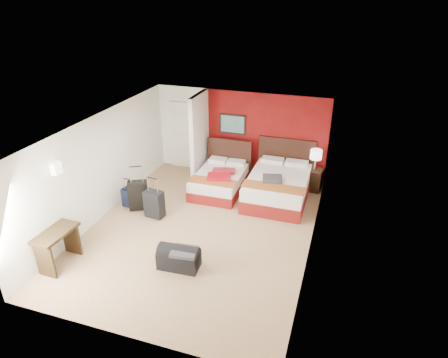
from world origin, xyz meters
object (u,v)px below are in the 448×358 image
at_px(bed_left, 219,182).
at_px(red_suitcase_open, 221,174).
at_px(suitcase_black, 139,196).
at_px(duffel_bag, 179,258).
at_px(table_lamp, 315,160).
at_px(suitcase_charcoal, 154,205).
at_px(desk, 59,248).
at_px(suitcase_navy, 129,198).
at_px(nightstand, 313,179).
at_px(bed_right, 278,188).

xyz_separation_m(bed_left, red_suitcase_open, (0.10, -0.10, 0.32)).
relative_size(suitcase_black, duffel_bag, 0.89).
bearing_deg(table_lamp, suitcase_black, -148.96).
bearing_deg(suitcase_charcoal, table_lamp, 45.60).
bearing_deg(bed_left, desk, -117.57).
distance_m(suitcase_charcoal, suitcase_navy, 0.88).
bearing_deg(nightstand, red_suitcase_open, -151.24).
distance_m(bed_right, nightstand, 1.17).
distance_m(bed_left, suitcase_black, 2.24).
relative_size(suitcase_black, desk, 0.78).
xyz_separation_m(red_suitcase_open, nightstand, (2.34, 0.98, -0.27)).
bearing_deg(red_suitcase_open, table_lamp, 9.02).
relative_size(nightstand, suitcase_black, 0.86).
xyz_separation_m(nightstand, suitcase_navy, (-4.34, -2.41, -0.07)).
height_order(table_lamp, duffel_bag, table_lamp).
bearing_deg(red_suitcase_open, bed_left, 121.20).
bearing_deg(bed_left, duffel_bag, -85.80).
xyz_separation_m(red_suitcase_open, duffel_bag, (0.18, -3.25, -0.38)).
bearing_deg(desk, duffel_bag, 18.24).
relative_size(suitcase_charcoal, duffel_bag, 0.82).
distance_m(table_lamp, suitcase_navy, 5.00).
height_order(table_lamp, desk, table_lamp).
height_order(suitcase_charcoal, duffel_bag, suitcase_charcoal).
relative_size(bed_left, table_lamp, 3.16).
height_order(bed_right, desk, desk).
relative_size(red_suitcase_open, desk, 0.89).
bearing_deg(duffel_bag, bed_right, 65.87).
xyz_separation_m(nightstand, desk, (-4.47, -4.89, 0.08)).
bearing_deg(suitcase_black, nightstand, 5.14).
distance_m(table_lamp, duffel_bag, 4.80).
relative_size(table_lamp, desk, 0.60).
relative_size(suitcase_charcoal, desk, 0.71).
bearing_deg(bed_right, nightstand, 44.83).
relative_size(table_lamp, suitcase_black, 0.77).
height_order(red_suitcase_open, duffel_bag, red_suitcase_open).
height_order(bed_left, suitcase_navy, bed_left).
height_order(nightstand, suitcase_black, suitcase_black).
relative_size(bed_left, bed_right, 0.81).
height_order(suitcase_charcoal, desk, desk).
xyz_separation_m(bed_left, desk, (-2.03, -4.01, 0.12)).
height_order(bed_right, duffel_bag, bed_right).
bearing_deg(nightstand, suitcase_navy, -145.00).
height_order(red_suitcase_open, nightstand, red_suitcase_open).
xyz_separation_m(bed_right, table_lamp, (0.83, 0.83, 0.57)).
xyz_separation_m(suitcase_navy, duffel_bag, (2.18, -1.82, -0.03)).
distance_m(bed_left, table_lamp, 2.67).
bearing_deg(bed_left, suitcase_navy, -141.87).
distance_m(nightstand, desk, 6.63).
bearing_deg(suitcase_navy, desk, -88.22).
relative_size(red_suitcase_open, nightstand, 1.34).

